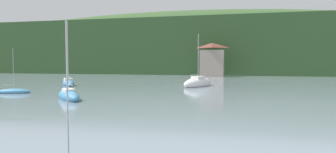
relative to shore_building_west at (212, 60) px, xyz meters
The scene contains 6 objects.
wooded_hillside 37.47m from the shore_building_west, 102.43° to the left, with size 352.00×53.24×38.13m.
shore_building_west is the anchor object (origin of this frame).
sailboat_mid_0 51.71m from the shore_building_west, 114.70° to the right, with size 4.30×2.47×6.07m.
sailboat_far_1 40.76m from the shore_building_west, 122.08° to the right, with size 4.80×5.13×7.73m.
sailboat_far_9 31.50m from the shore_building_west, 89.54° to the right, with size 5.32×7.72×9.10m.
sailboat_mid_10 51.88m from the shore_building_west, 102.74° to the right, with size 5.59×5.52×8.84m.
Camera 1 is at (6.27, 15.84, 4.12)m, focal length 31.07 mm.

